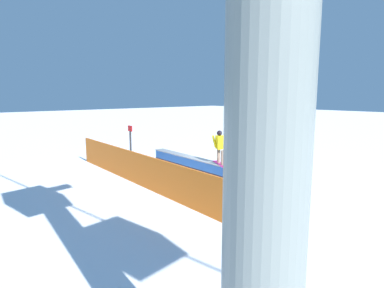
# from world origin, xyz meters

# --- Properties ---
(ground_plane) EXTENTS (120.00, 120.00, 0.00)m
(ground_plane) POSITION_xyz_m (0.00, 0.00, 0.00)
(ground_plane) COLOR white
(grind_box) EXTENTS (6.75, 0.83, 0.64)m
(grind_box) POSITION_xyz_m (0.00, 0.00, 0.29)
(grind_box) COLOR blue
(grind_box) RESTS_ON ground_plane
(snowboarder) EXTENTS (1.37, 0.87, 1.38)m
(snowboarder) POSITION_xyz_m (-1.24, 0.01, 1.39)
(snowboarder) COLOR #C22183
(snowboarder) RESTS_ON grind_box
(safety_fence) EXTENTS (11.52, 0.67, 1.26)m
(safety_fence) POSITION_xyz_m (0.00, 3.07, 0.63)
(safety_fence) COLOR orange
(safety_fence) RESTS_ON ground_plane
(trail_marker) EXTENTS (0.40, 0.10, 1.84)m
(trail_marker) POSITION_xyz_m (4.62, 0.80, 0.99)
(trail_marker) COLOR #262628
(trail_marker) RESTS_ON ground_plane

